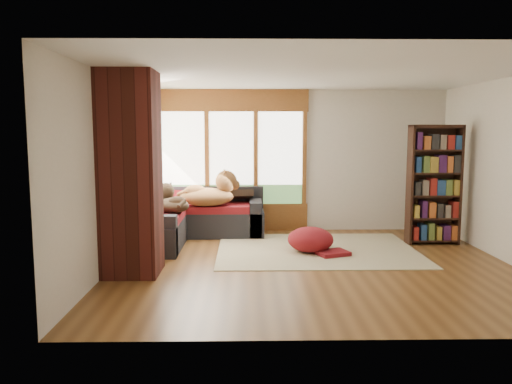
# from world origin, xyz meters

# --- Properties ---
(floor) EXTENTS (5.50, 5.50, 0.00)m
(floor) POSITION_xyz_m (0.00, 0.00, 0.00)
(floor) COLOR brown
(floor) RESTS_ON ground
(ceiling) EXTENTS (5.50, 5.50, 0.00)m
(ceiling) POSITION_xyz_m (0.00, 0.00, 2.60)
(ceiling) COLOR white
(wall_back) EXTENTS (5.50, 0.04, 2.60)m
(wall_back) POSITION_xyz_m (0.00, 2.50, 1.30)
(wall_back) COLOR silver
(wall_back) RESTS_ON ground
(wall_front) EXTENTS (5.50, 0.04, 2.60)m
(wall_front) POSITION_xyz_m (0.00, -2.50, 1.30)
(wall_front) COLOR silver
(wall_front) RESTS_ON ground
(wall_left) EXTENTS (0.04, 5.00, 2.60)m
(wall_left) POSITION_xyz_m (-2.75, 0.00, 1.30)
(wall_left) COLOR silver
(wall_left) RESTS_ON ground
(windows_back) EXTENTS (2.82, 0.10, 1.90)m
(windows_back) POSITION_xyz_m (-1.20, 2.47, 1.35)
(windows_back) COLOR brown
(windows_back) RESTS_ON wall_back
(windows_left) EXTENTS (0.10, 2.62, 1.90)m
(windows_left) POSITION_xyz_m (-2.72, 1.20, 1.35)
(windows_left) COLOR brown
(windows_left) RESTS_ON wall_left
(roller_blind) EXTENTS (0.03, 0.72, 0.90)m
(roller_blind) POSITION_xyz_m (-2.69, 2.03, 1.75)
(roller_blind) COLOR #6B8A54
(roller_blind) RESTS_ON wall_left
(brick_chimney) EXTENTS (0.70, 0.70, 2.60)m
(brick_chimney) POSITION_xyz_m (-2.40, -0.35, 1.30)
(brick_chimney) COLOR #471914
(brick_chimney) RESTS_ON ground
(sectional_sofa) EXTENTS (2.20, 2.20, 0.80)m
(sectional_sofa) POSITION_xyz_m (-1.95, 1.70, 0.30)
(sectional_sofa) COLOR black
(sectional_sofa) RESTS_ON ground
(area_rug) EXTENTS (3.08, 2.36, 0.01)m
(area_rug) POSITION_xyz_m (0.17, 0.88, 0.01)
(area_rug) COLOR beige
(area_rug) RESTS_ON ground
(bookshelf) EXTENTS (0.83, 0.28, 1.95)m
(bookshelf) POSITION_xyz_m (2.14, 1.31, 0.98)
(bookshelf) COLOR black
(bookshelf) RESTS_ON ground
(pouf) EXTENTS (0.74, 0.74, 0.38)m
(pouf) POSITION_xyz_m (0.06, 0.78, 0.20)
(pouf) COLOR maroon
(pouf) RESTS_ON area_rug
(dog_tan) EXTENTS (1.04, 0.70, 0.54)m
(dog_tan) POSITION_xyz_m (-1.53, 1.83, 0.81)
(dog_tan) COLOR brown
(dog_tan) RESTS_ON sectional_sofa
(dog_brindle) EXTENTS (0.75, 0.81, 0.40)m
(dog_brindle) POSITION_xyz_m (-2.12, 1.18, 0.73)
(dog_brindle) COLOR black
(dog_brindle) RESTS_ON sectional_sofa
(throw_pillows) EXTENTS (1.98, 1.68, 0.45)m
(throw_pillows) POSITION_xyz_m (-1.92, 1.85, 0.79)
(throw_pillows) COLOR #32281D
(throw_pillows) RESTS_ON sectional_sofa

